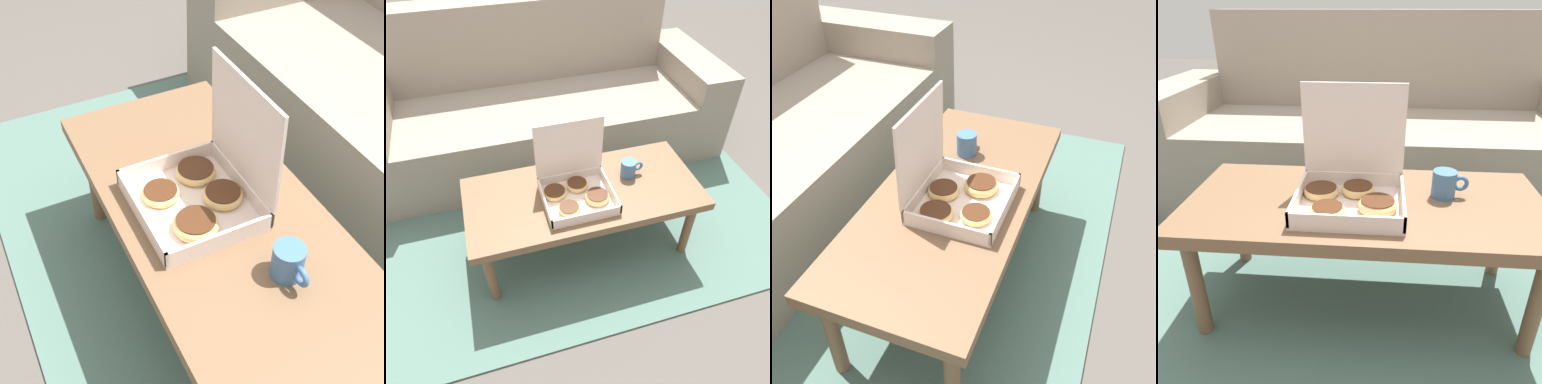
% 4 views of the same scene
% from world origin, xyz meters
% --- Properties ---
extents(ground_plane, '(12.00, 12.00, 0.00)m').
position_xyz_m(ground_plane, '(0.00, 0.00, 0.00)').
color(ground_plane, '#514C47').
extents(area_rug, '(2.32, 1.81, 0.01)m').
position_xyz_m(area_rug, '(0.00, 0.30, 0.01)').
color(area_rug, '#4C6B60').
rests_on(area_rug, ground_plane).
extents(couch, '(2.20, 0.82, 0.89)m').
position_xyz_m(couch, '(0.00, 0.81, 0.30)').
color(couch, gray).
rests_on(couch, ground_plane).
extents(coffee_table, '(1.07, 0.49, 0.39)m').
position_xyz_m(coffee_table, '(0.00, -0.09, 0.35)').
color(coffee_table, brown).
rests_on(coffee_table, ground_plane).
extents(pastry_box, '(0.31, 0.28, 0.33)m').
position_xyz_m(pastry_box, '(-0.04, -0.11, 0.44)').
color(pastry_box, silver).
rests_on(pastry_box, coffee_table).
extents(coffee_mug, '(0.11, 0.07, 0.08)m').
position_xyz_m(coffee_mug, '(0.24, -0.05, 0.43)').
color(coffee_mug, '#3D6693').
rests_on(coffee_mug, coffee_table).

